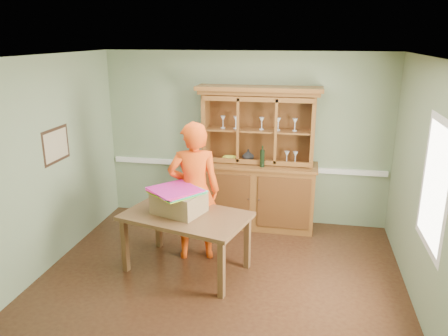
% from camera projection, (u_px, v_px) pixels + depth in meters
% --- Properties ---
extents(floor, '(4.50, 4.50, 0.00)m').
position_uv_depth(floor, '(220.00, 280.00, 5.43)').
color(floor, '#472A16').
rests_on(floor, ground).
extents(ceiling, '(4.50, 4.50, 0.00)m').
position_uv_depth(ceiling, '(219.00, 57.00, 4.64)').
color(ceiling, white).
rests_on(ceiling, wall_back).
extents(wall_back, '(4.50, 0.00, 4.50)m').
position_uv_depth(wall_back, '(245.00, 139.00, 6.92)').
color(wall_back, gray).
rests_on(wall_back, floor).
extents(wall_left, '(0.00, 4.00, 4.00)m').
position_uv_depth(wall_left, '(43.00, 166.00, 5.45)').
color(wall_left, gray).
rests_on(wall_left, floor).
extents(wall_right, '(0.00, 4.00, 4.00)m').
position_uv_depth(wall_right, '(427.00, 190.00, 4.62)').
color(wall_right, gray).
rests_on(wall_right, floor).
extents(wall_front, '(4.50, 0.00, 4.50)m').
position_uv_depth(wall_front, '(164.00, 262.00, 3.16)').
color(wall_front, gray).
rests_on(wall_front, floor).
extents(chair_rail, '(4.41, 0.05, 0.08)m').
position_uv_depth(chair_rail, '(244.00, 166.00, 7.02)').
color(chair_rail, white).
rests_on(chair_rail, wall_back).
extents(framed_map, '(0.03, 0.60, 0.46)m').
position_uv_depth(framed_map, '(56.00, 145.00, 5.67)').
color(framed_map, '#311E13').
rests_on(framed_map, wall_left).
extents(window_panel, '(0.03, 0.96, 1.36)m').
position_uv_depth(window_panel, '(434.00, 186.00, 4.30)').
color(window_panel, white).
rests_on(window_panel, wall_right).
extents(china_hutch, '(1.87, 0.62, 2.20)m').
position_uv_depth(china_hutch, '(257.00, 179.00, 6.81)').
color(china_hutch, brown).
rests_on(china_hutch, floor).
extents(dining_table, '(1.72, 1.28, 0.77)m').
position_uv_depth(dining_table, '(186.00, 221.00, 5.50)').
color(dining_table, brown).
rests_on(dining_table, floor).
extents(cardboard_box, '(0.71, 0.63, 0.27)m').
position_uv_depth(cardboard_box, '(179.00, 202.00, 5.50)').
color(cardboard_box, '#916D4A').
rests_on(cardboard_box, dining_table).
extents(kite_stack, '(0.76, 0.76, 0.05)m').
position_uv_depth(kite_stack, '(175.00, 191.00, 5.43)').
color(kite_stack, '#D7FF20').
rests_on(kite_stack, cardboard_box).
extents(person, '(0.79, 0.62, 1.88)m').
position_uv_depth(person, '(194.00, 192.00, 5.76)').
color(person, '#E5480E').
rests_on(person, floor).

